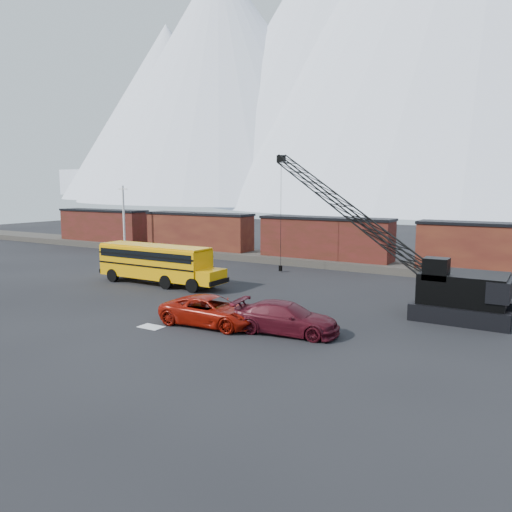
# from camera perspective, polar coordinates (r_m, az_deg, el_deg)

# --- Properties ---
(ground) EXTENTS (160.00, 160.00, 0.00)m
(ground) POSITION_cam_1_polar(r_m,az_deg,el_deg) (32.44, -7.72, -6.24)
(ground) COLOR black
(ground) RESTS_ON ground
(gravel_berm) EXTENTS (120.00, 5.00, 0.70)m
(gravel_berm) POSITION_cam_1_polar(r_m,az_deg,el_deg) (51.07, 7.88, -0.63)
(gravel_berm) COLOR #453F38
(gravel_berm) RESTS_ON ground
(boxcar_west_far) EXTENTS (13.70, 3.10, 4.17)m
(boxcar_west_far) POSITION_cam_1_polar(r_m,az_deg,el_deg) (69.76, -17.06, 3.38)
(boxcar_west_far) COLOR #581A18
(boxcar_west_far) RESTS_ON gravel_berm
(boxcar_west_near) EXTENTS (13.70, 3.10, 4.17)m
(boxcar_west_near) POSITION_cam_1_polar(r_m,az_deg,el_deg) (58.87, -6.56, 2.89)
(boxcar_west_near) COLOR #411612
(boxcar_west_near) RESTS_ON gravel_berm
(boxcar_mid) EXTENTS (13.70, 3.10, 4.17)m
(boxcar_mid) POSITION_cam_1_polar(r_m,az_deg,el_deg) (50.77, 7.93, 2.06)
(boxcar_mid) COLOR #581A18
(boxcar_mid) RESTS_ON gravel_berm
(boxcar_east_near) EXTENTS (13.70, 3.10, 4.17)m
(boxcar_east_near) POSITION_cam_1_polar(r_m,az_deg,el_deg) (46.92, 26.20, 0.84)
(boxcar_east_near) COLOR #411612
(boxcar_east_near) RESTS_ON gravel_berm
(utility_pole) EXTENTS (1.40, 0.24, 8.00)m
(utility_pole) POSITION_cam_1_polar(r_m,az_deg,el_deg) (61.10, -14.87, 4.17)
(utility_pole) COLOR silver
(utility_pole) RESTS_ON ground
(snow_patch) EXTENTS (1.40, 0.90, 0.02)m
(snow_patch) POSITION_cam_1_polar(r_m,az_deg,el_deg) (29.21, -11.89, -7.92)
(snow_patch) COLOR silver
(snow_patch) RESTS_ON ground
(school_bus) EXTENTS (11.65, 2.65, 3.19)m
(school_bus) POSITION_cam_1_polar(r_m,az_deg,el_deg) (41.21, -11.17, -0.73)
(school_bus) COLOR #E29A04
(school_bus) RESTS_ON ground
(red_pickup) EXTENTS (6.21, 3.25, 1.67)m
(red_pickup) POSITION_cam_1_polar(r_m,az_deg,el_deg) (28.91, -5.10, -6.25)
(red_pickup) COLOR #921207
(red_pickup) RESTS_ON ground
(maroon_suv) EXTENTS (6.13, 3.17, 1.70)m
(maroon_suv) POSITION_cam_1_polar(r_m,az_deg,el_deg) (27.28, 3.44, -7.07)
(maroon_suv) COLOR #470C16
(maroon_suv) RESTS_ON ground
(crawler_crane) EXTENTS (20.48, 11.54, 10.91)m
(crawler_crane) POSITION_cam_1_polar(r_m,az_deg,el_deg) (38.55, 10.07, 5.49)
(crawler_crane) COLOR black
(crawler_crane) RESTS_ON ground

